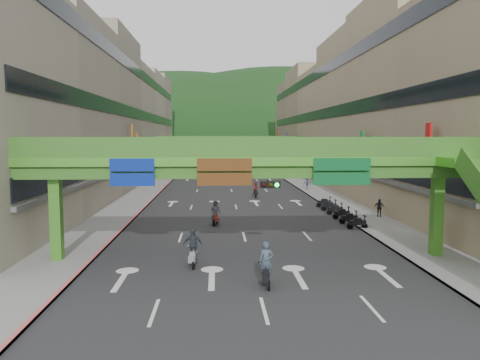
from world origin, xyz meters
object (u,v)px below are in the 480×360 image
(overpass_near, at_px, (268,171))
(scooter_rider_mid, at_px, (256,189))
(car_silver, at_px, (189,171))
(pedestrian_red, at_px, (439,235))
(car_yellow, at_px, (233,168))
(scooter_rider_near, at_px, (266,266))

(overpass_near, bearing_deg, scooter_rider_mid, 86.57)
(car_silver, bearing_deg, pedestrian_red, -80.74)
(pedestrian_red, bearing_deg, car_yellow, 66.38)
(car_yellow, bearing_deg, scooter_rider_mid, -80.30)
(overpass_near, relative_size, car_silver, 6.01)
(scooter_rider_mid, height_order, pedestrian_red, scooter_rider_mid)
(scooter_rider_mid, bearing_deg, car_yellow, 91.84)
(scooter_rider_near, bearing_deg, pedestrian_red, 30.67)
(pedestrian_red, bearing_deg, car_silver, 75.91)
(overpass_near, relative_size, car_yellow, 6.88)
(overpass_near, distance_m, scooter_rider_mid, 28.05)
(scooter_rider_mid, bearing_deg, pedestrian_red, -69.02)
(scooter_rider_mid, relative_size, car_silver, 0.41)
(overpass_near, xyz_separation_m, scooter_rider_near, (-0.54, -4.38, -4.17))
(scooter_rider_mid, distance_m, car_yellow, 39.75)
(overpass_near, distance_m, car_yellow, 67.56)
(scooter_rider_near, height_order, scooter_rider_mid, scooter_rider_near)
(scooter_rider_near, height_order, pedestrian_red, scooter_rider_near)
(car_silver, relative_size, pedestrian_red, 2.56)
(pedestrian_red, bearing_deg, scooter_rider_near, 177.51)
(overpass_near, height_order, car_yellow, overpass_near)
(overpass_near, bearing_deg, car_silver, 97.76)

